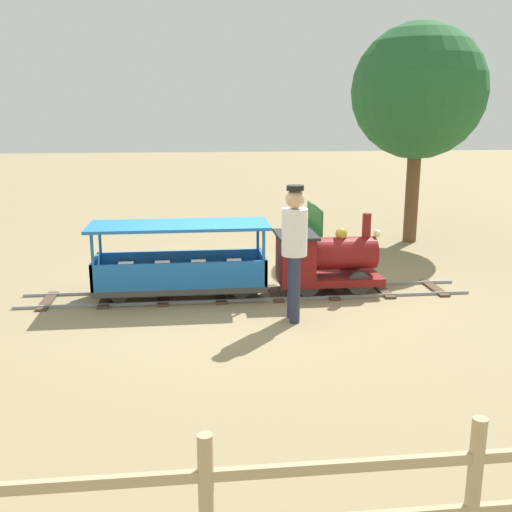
{
  "coord_description": "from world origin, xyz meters",
  "views": [
    {
      "loc": [
        7.62,
        -0.5,
        2.42
      ],
      "look_at": [
        0.0,
        0.35,
        0.55
      ],
      "focal_mm": 41.31,
      "sensor_mm": 36.0,
      "label": 1
    }
  ],
  "objects_px": {
    "passenger_car": "(180,267)",
    "oak_tree_near": "(418,92)",
    "conductor_person": "(294,242)",
    "park_bench": "(307,229)",
    "locomotive": "(323,259)"
  },
  "relations": [
    {
      "from": "locomotive",
      "to": "conductor_person",
      "type": "bearing_deg",
      "value": -29.47
    },
    {
      "from": "locomotive",
      "to": "oak_tree_near",
      "type": "height_order",
      "value": "oak_tree_near"
    },
    {
      "from": "locomotive",
      "to": "conductor_person",
      "type": "distance_m",
      "value": 1.27
    },
    {
      "from": "passenger_car",
      "to": "conductor_person",
      "type": "xyz_separation_m",
      "value": [
        1.03,
        1.35,
        0.53
      ]
    },
    {
      "from": "locomotive",
      "to": "passenger_car",
      "type": "relative_size",
      "value": 0.61
    },
    {
      "from": "locomotive",
      "to": "oak_tree_near",
      "type": "distance_m",
      "value": 4.55
    },
    {
      "from": "oak_tree_near",
      "to": "park_bench",
      "type": "bearing_deg",
      "value": -74.3
    },
    {
      "from": "passenger_car",
      "to": "oak_tree_near",
      "type": "bearing_deg",
      "value": 125.48
    },
    {
      "from": "park_bench",
      "to": "passenger_car",
      "type": "bearing_deg",
      "value": -41.55
    },
    {
      "from": "locomotive",
      "to": "oak_tree_near",
      "type": "bearing_deg",
      "value": 142.05
    },
    {
      "from": "conductor_person",
      "to": "park_bench",
      "type": "xyz_separation_m",
      "value": [
        -3.53,
        0.87,
        -0.54
      ]
    },
    {
      "from": "park_bench",
      "to": "oak_tree_near",
      "type": "bearing_deg",
      "value": 105.7
    },
    {
      "from": "passenger_car",
      "to": "oak_tree_near",
      "type": "xyz_separation_m",
      "value": [
        -3.1,
        4.34,
        2.36
      ]
    },
    {
      "from": "locomotive",
      "to": "park_bench",
      "type": "distance_m",
      "value": 2.51
    },
    {
      "from": "oak_tree_near",
      "to": "passenger_car",
      "type": "bearing_deg",
      "value": -54.52
    }
  ]
}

